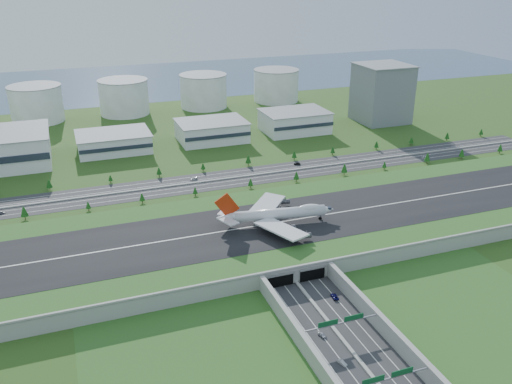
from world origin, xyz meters
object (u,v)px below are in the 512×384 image
object	(u,v)px
boeing_747	(276,214)
car_6	(424,157)
car_0	(322,335)
car_1	(342,363)
car_7	(194,179)
car_2	(335,296)
fuel_tank_a	(36,104)
car_4	(2,213)
office_tower	(382,94)
car_5	(297,164)

from	to	relation	value
boeing_747	car_6	distance (m)	185.65
car_0	car_6	bearing A→B (deg)	28.88
car_1	car_7	world-z (taller)	car_7
car_0	car_2	size ratio (longest dim) A/B	0.77
car_7	fuel_tank_a	bearing A→B (deg)	-163.58
car_0	car_1	distance (m)	18.34
car_2	car_4	xyz separation A→B (m)	(-152.73, 154.73, -0.06)
car_2	car_7	size ratio (longest dim) A/B	1.01
car_6	car_2	bearing A→B (deg)	124.55
office_tower	boeing_747	distance (m)	273.48
boeing_747	car_4	size ratio (longest dim) A/B	16.44
car_0	car_7	size ratio (longest dim) A/B	0.78
car_6	boeing_747	bearing A→B (deg)	108.67
car_7	car_0	bearing A→B (deg)	-8.54
car_0	car_1	size ratio (longest dim) A/B	0.98
boeing_747	car_7	size ratio (longest dim) A/B	12.52
car_1	car_5	world-z (taller)	car_5
fuel_tank_a	car_5	bearing A→B (deg)	-47.16
office_tower	car_0	xyz separation A→B (m)	(-206.83, -286.94, -26.64)
car_5	car_0	bearing A→B (deg)	-9.06
fuel_tank_a	car_1	distance (m)	435.46
boeing_747	car_7	world-z (taller)	boeing_747
car_5	office_tower	bearing A→B (deg)	136.86
boeing_747	car_5	distance (m)	122.60
car_0	car_7	xyz separation A→B (m)	(-6.94, 193.55, 0.06)
car_2	car_0	bearing A→B (deg)	57.50
boeing_747	office_tower	bearing A→B (deg)	54.45
car_0	car_5	bearing A→B (deg)	53.13
car_2	car_5	xyz separation A→B (m)	(58.45, 173.57, 0.05)
office_tower	car_6	bearing A→B (deg)	-103.55
fuel_tank_a	car_4	size ratio (longest dim) A/B	11.89
car_2	car_4	bearing A→B (deg)	-39.96
car_0	car_7	world-z (taller)	car_7
boeing_747	car_0	distance (m)	93.68
fuel_tank_a	car_4	xyz separation A→B (m)	(-21.24, -223.68, -16.66)
car_0	car_6	distance (m)	252.71
fuel_tank_a	car_0	xyz separation A→B (m)	(113.17, -401.94, -16.64)
fuel_tank_a	boeing_747	world-z (taller)	fuel_tank_a
office_tower	car_6	distance (m)	116.16
fuel_tank_a	car_4	distance (m)	225.30
fuel_tank_a	car_0	world-z (taller)	fuel_tank_a
car_4	car_5	bearing A→B (deg)	-102.48
boeing_747	car_2	distance (m)	69.10
car_5	car_6	world-z (taller)	car_5
car_1	car_7	xyz separation A→B (m)	(-6.57, 211.89, 0.08)
car_0	boeing_747	bearing A→B (deg)	64.36
office_tower	car_1	bearing A→B (deg)	-124.17
boeing_747	car_1	size ratio (longest dim) A/B	15.70
car_7	car_2	bearing A→B (deg)	-2.14
car_5	car_7	bearing A→B (deg)	-75.36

